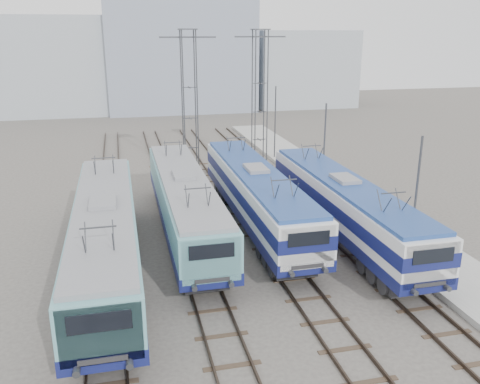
% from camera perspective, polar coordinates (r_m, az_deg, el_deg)
% --- Properties ---
extents(ground, '(160.00, 160.00, 0.00)m').
position_cam_1_polar(ground, '(23.57, 2.43, -12.57)').
color(ground, '#514C47').
extents(platform, '(4.00, 70.00, 0.30)m').
position_cam_1_polar(platform, '(33.90, 15.50, -3.25)').
color(platform, '#9E9E99').
rests_on(platform, ground).
extents(locomotive_far_left, '(2.98, 18.85, 3.55)m').
position_cam_1_polar(locomotive_far_left, '(25.82, -14.89, -4.61)').
color(locomotive_far_left, '#121854').
rests_on(locomotive_far_left, ground).
extents(locomotive_center_left, '(2.87, 18.15, 3.42)m').
position_cam_1_polar(locomotive_center_left, '(30.18, -6.20, -1.01)').
color(locomotive_center_left, '#121854').
rests_on(locomotive_center_left, ground).
extents(locomotive_center_right, '(2.89, 18.29, 3.44)m').
position_cam_1_polar(locomotive_center_right, '(31.36, 1.87, -0.06)').
color(locomotive_center_right, '#121854').
rests_on(locomotive_center_right, ground).
extents(locomotive_far_right, '(2.81, 17.78, 3.34)m').
position_cam_1_polar(locomotive_far_right, '(30.17, 11.68, -1.27)').
color(locomotive_far_right, '#121854').
rests_on(locomotive_far_right, ground).
extents(catenary_tower_west, '(4.50, 1.20, 12.00)m').
position_cam_1_polar(catenary_tower_west, '(42.29, -5.69, 10.45)').
color(catenary_tower_west, '#3F4247').
rests_on(catenary_tower_west, ground).
extents(catenary_tower_east, '(4.50, 1.20, 12.00)m').
position_cam_1_polar(catenary_tower_east, '(45.54, 2.23, 11.03)').
color(catenary_tower_east, '#3F4247').
rests_on(catenary_tower_east, ground).
extents(mast_front, '(0.12, 0.12, 7.00)m').
position_cam_1_polar(mast_front, '(27.18, 19.07, -1.27)').
color(mast_front, '#3F4247').
rests_on(mast_front, ground).
extents(mast_mid, '(0.12, 0.12, 7.00)m').
position_cam_1_polar(mast_mid, '(37.43, 9.41, 4.48)').
color(mast_mid, '#3F4247').
rests_on(mast_mid, ground).
extents(mast_rear, '(0.12, 0.12, 7.00)m').
position_cam_1_polar(mast_rear, '(48.48, 3.96, 7.65)').
color(mast_rear, '#3F4247').
rests_on(mast_rear, ground).
extents(building_west, '(18.00, 12.00, 14.00)m').
position_cam_1_polar(building_west, '(82.15, -19.74, 13.23)').
color(building_west, '#9EA7B0').
rests_on(building_west, ground).
extents(building_center, '(22.00, 14.00, 18.00)m').
position_cam_1_polar(building_center, '(82.20, -6.88, 15.50)').
color(building_center, '#8690A4').
rests_on(building_center, ground).
extents(building_east, '(16.00, 12.00, 12.00)m').
position_cam_1_polar(building_east, '(87.00, 6.77, 13.63)').
color(building_east, '#9EA7B0').
rests_on(building_east, ground).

